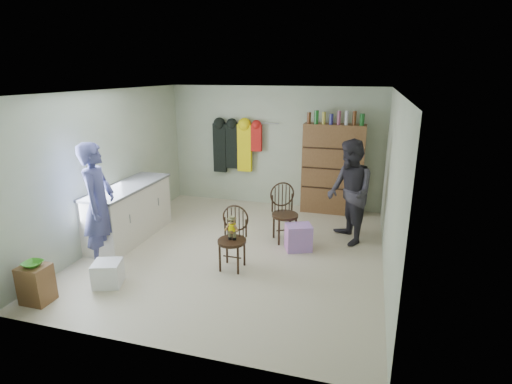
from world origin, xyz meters
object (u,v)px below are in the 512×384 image
(counter, at_px, (129,212))
(dresser, at_px, (333,169))
(chair_front, at_px, (233,234))
(chair_far, at_px, (284,210))

(counter, bearing_deg, dresser, 35.68)
(counter, xyz_separation_m, dresser, (3.20, 2.30, 0.44))
(chair_front, relative_size, chair_far, 0.94)
(counter, distance_m, dresser, 3.96)
(chair_far, height_order, dresser, dresser)
(chair_front, bearing_deg, dresser, 69.53)
(counter, xyz_separation_m, chair_front, (2.07, -0.56, 0.06))
(counter, height_order, chair_far, chair_far)
(chair_front, relative_size, dresser, 0.45)
(counter, relative_size, chair_far, 1.87)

